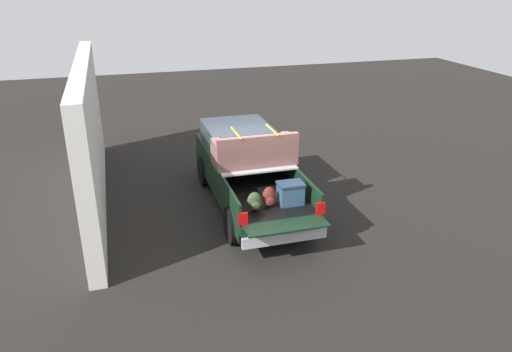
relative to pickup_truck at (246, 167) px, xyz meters
The scene contains 3 objects.
ground_plane 1.05m from the pickup_truck, behind, with size 40.00×40.00×0.00m, color black.
pickup_truck is the anchor object (origin of this frame).
building_facade 4.17m from the pickup_truck, 73.68° to the left, with size 8.66×0.36×3.75m, color silver.
Camera 1 is at (-11.44, 3.19, 5.81)m, focal length 34.30 mm.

